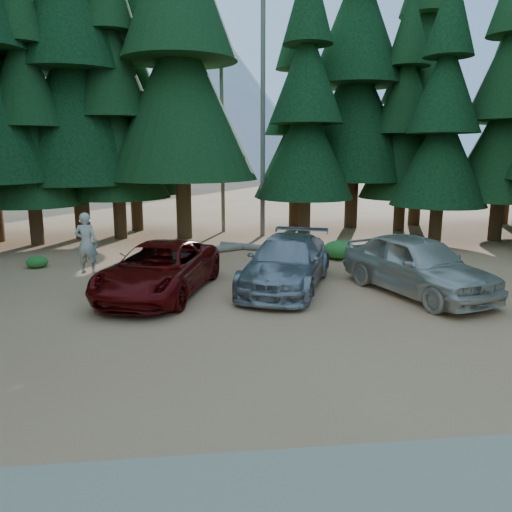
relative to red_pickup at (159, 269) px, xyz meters
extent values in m
plane|color=#B4714C|center=(3.75, -3.97, -0.80)|extent=(160.00, 160.00, 0.00)
cylinder|color=#6A6555|center=(4.55, 10.53, 5.20)|extent=(0.24, 0.24, 12.00)
cylinder|color=#6A6555|center=(2.55, 12.03, 4.20)|extent=(0.20, 0.20, 10.00)
cone|color=#9A9CA2|center=(3.75, 81.03, 13.20)|extent=(44.00, 44.00, 28.00)
cone|color=#9A9CA2|center=(-4.25, 91.03, 9.20)|extent=(36.00, 36.00, 20.00)
imported|color=#5B0707|center=(0.00, 0.00, 0.00)|extent=(4.17, 6.25, 1.59)
imported|color=#93959A|center=(4.08, 0.30, 0.03)|extent=(4.27, 6.15, 1.65)
imported|color=beige|center=(8.00, -0.87, 0.14)|extent=(3.84, 5.90, 1.87)
imported|color=beige|center=(-2.25, 0.42, 0.78)|extent=(0.77, 0.58, 1.94)
cylinder|color=white|center=(-2.25, 0.47, 1.48)|extent=(0.36, 0.36, 0.04)
cylinder|color=#6A6555|center=(1.16, 5.79, -0.64)|extent=(4.07, 2.29, 0.31)
cylinder|color=#6A6555|center=(3.72, 6.53, -0.65)|extent=(3.11, 2.07, 0.29)
cylinder|color=#6A6555|center=(9.61, 3.81, -0.65)|extent=(4.55, 1.52, 0.30)
ellipsoid|color=#1F6923|center=(-4.98, 4.15, -0.57)|extent=(0.81, 0.81, 0.45)
ellipsoid|color=#1F6923|center=(-0.81, 3.55, -0.53)|extent=(0.97, 0.97, 0.53)
ellipsoid|color=#1F6923|center=(4.31, 4.60, -0.48)|extent=(1.13, 1.13, 0.62)
ellipsoid|color=#1F6923|center=(4.14, 4.26, -0.54)|extent=(0.95, 0.95, 0.52)
ellipsoid|color=#1F6923|center=(8.37, 2.57, -0.53)|extent=(0.96, 0.96, 0.53)
ellipsoid|color=#1F6923|center=(7.03, 4.43, -0.42)|extent=(1.38, 1.38, 0.76)
camera|label=1|loc=(1.34, -15.37, 3.61)|focal=35.00mm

